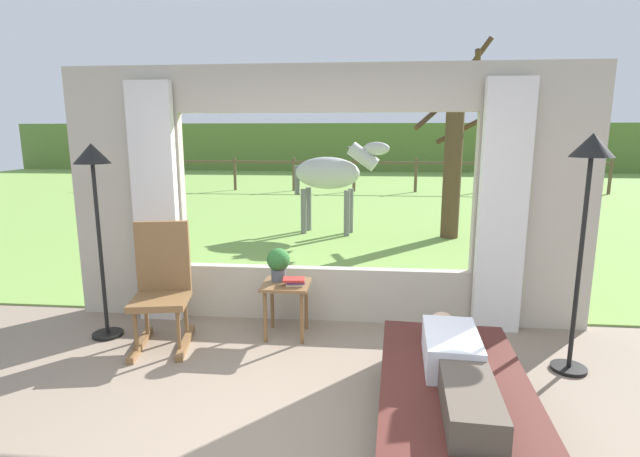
% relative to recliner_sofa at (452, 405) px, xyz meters
% --- Properties ---
extents(back_wall_with_window, '(5.20, 0.12, 2.55)m').
position_rel_recliner_sofa_xyz_m(back_wall_with_window, '(-0.98, 1.92, 1.03)').
color(back_wall_with_window, '#BCB29E').
rests_on(back_wall_with_window, ground_plane).
extents(curtain_panel_left, '(0.44, 0.10, 2.40)m').
position_rel_recliner_sofa_xyz_m(curtain_panel_left, '(-2.67, 1.78, 0.98)').
color(curtain_panel_left, silver).
rests_on(curtain_panel_left, ground_plane).
extents(curtain_panel_right, '(0.44, 0.10, 2.40)m').
position_rel_recliner_sofa_xyz_m(curtain_panel_right, '(0.71, 1.78, 0.98)').
color(curtain_panel_right, silver).
rests_on(curtain_panel_right, ground_plane).
extents(outdoor_pasture_lawn, '(36.00, 21.68, 0.02)m').
position_rel_recliner_sofa_xyz_m(outdoor_pasture_lawn, '(-0.98, 12.82, -0.21)').
color(outdoor_pasture_lawn, '#759E47').
rests_on(outdoor_pasture_lawn, ground_plane).
extents(distant_hill_ridge, '(36.00, 2.00, 2.40)m').
position_rel_recliner_sofa_xyz_m(distant_hill_ridge, '(-0.98, 22.66, 0.98)').
color(distant_hill_ridge, olive).
rests_on(distant_hill_ridge, ground_plane).
extents(recliner_sofa, '(1.00, 1.75, 0.42)m').
position_rel_recliner_sofa_xyz_m(recliner_sofa, '(0.00, 0.00, 0.00)').
color(recliner_sofa, black).
rests_on(recliner_sofa, ground_plane).
extents(reclining_person, '(0.38, 1.44, 0.22)m').
position_rel_recliner_sofa_xyz_m(reclining_person, '(-0.00, -0.05, 0.30)').
color(reclining_person, silver).
rests_on(reclining_person, recliner_sofa).
extents(rocking_chair, '(0.58, 0.75, 1.12)m').
position_rel_recliner_sofa_xyz_m(rocking_chair, '(-2.39, 1.20, 0.33)').
color(rocking_chair, brown).
rests_on(rocking_chair, ground_plane).
extents(side_table, '(0.44, 0.44, 0.52)m').
position_rel_recliner_sofa_xyz_m(side_table, '(-1.30, 1.46, 0.21)').
color(side_table, brown).
rests_on(side_table, ground_plane).
extents(potted_plant, '(0.22, 0.22, 0.32)m').
position_rel_recliner_sofa_xyz_m(potted_plant, '(-1.38, 1.52, 0.48)').
color(potted_plant, '#4C5156').
rests_on(potted_plant, side_table).
extents(book_stack, '(0.21, 0.16, 0.07)m').
position_rel_recliner_sofa_xyz_m(book_stack, '(-1.21, 1.41, 0.34)').
color(book_stack, beige).
rests_on(book_stack, side_table).
extents(floor_lamp_left, '(0.32, 0.32, 1.82)m').
position_rel_recliner_sofa_xyz_m(floor_lamp_left, '(-3.01, 1.29, 1.25)').
color(floor_lamp_left, black).
rests_on(floor_lamp_left, ground_plane).
extents(floor_lamp_right, '(0.32, 0.32, 1.91)m').
position_rel_recliner_sofa_xyz_m(floor_lamp_right, '(1.11, 1.00, 1.32)').
color(floor_lamp_right, black).
rests_on(floor_lamp_right, ground_plane).
extents(horse, '(1.82, 0.77, 1.73)m').
position_rel_recliner_sofa_xyz_m(horse, '(-1.22, 6.23, 0.94)').
color(horse, '#B2B2AD').
rests_on(horse, outdoor_pasture_lawn).
extents(pasture_tree, '(1.40, 1.22, 3.56)m').
position_rel_recliner_sofa_xyz_m(pasture_tree, '(0.97, 6.09, 1.43)').
color(pasture_tree, '#4C3823').
rests_on(pasture_tree, outdoor_pasture_lawn).
extents(pasture_fence_line, '(16.10, 0.10, 1.10)m').
position_rel_recliner_sofa_xyz_m(pasture_fence_line, '(-0.98, 13.09, 0.53)').
color(pasture_fence_line, brown).
rests_on(pasture_fence_line, outdoor_pasture_lawn).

